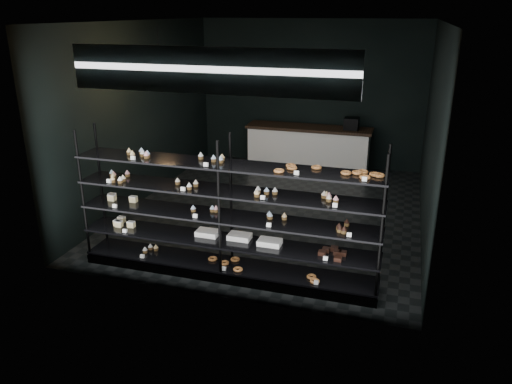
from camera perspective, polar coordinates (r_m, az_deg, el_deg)
room at (r=8.47m, az=2.26°, el=8.07°), size 5.01×6.01×3.20m
display_shelf at (r=6.55m, az=-3.56°, el=-4.59°), size 4.00×0.50×1.91m
signage at (r=5.54m, az=-5.55°, el=13.66°), size 3.30×0.05×0.50m
pendant_lamp at (r=8.00m, az=-10.90°, el=13.21°), size 0.35×0.35×0.90m
service_counter at (r=11.08m, az=6.06°, el=5.02°), size 2.72×0.65×1.23m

